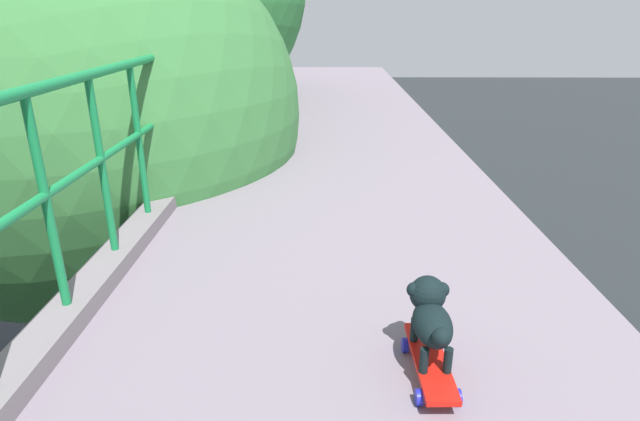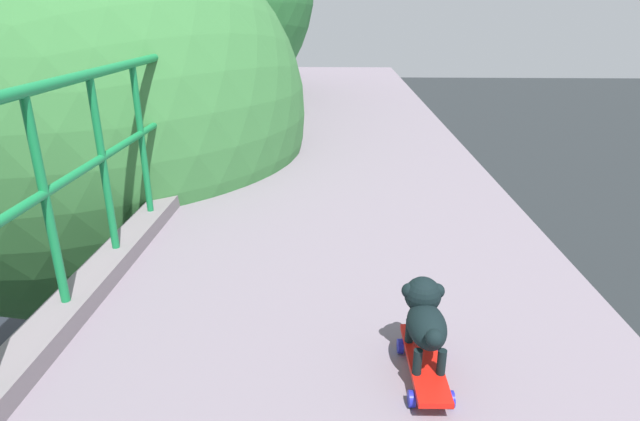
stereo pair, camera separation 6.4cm
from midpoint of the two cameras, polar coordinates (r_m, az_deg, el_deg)
car_silver_fifth at (r=11.98m, az=-28.47°, el=-13.42°), size 2.00×4.45×1.54m
car_white_seventh at (r=16.27m, az=-20.12°, el=-3.06°), size 1.95×4.17×1.48m
city_bus at (r=28.10m, az=-20.01°, el=9.50°), size 2.69×10.55×3.41m
roadside_tree_mid at (r=6.37m, az=-25.63°, el=9.12°), size 4.93×4.93×8.12m
toy_skateboard at (r=2.31m, az=11.22°, el=-16.10°), size 0.18×0.52×0.09m
small_dog at (r=2.24m, az=11.29°, el=-11.05°), size 0.18×0.42×0.30m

